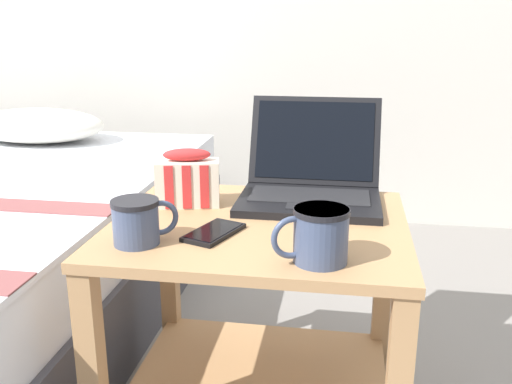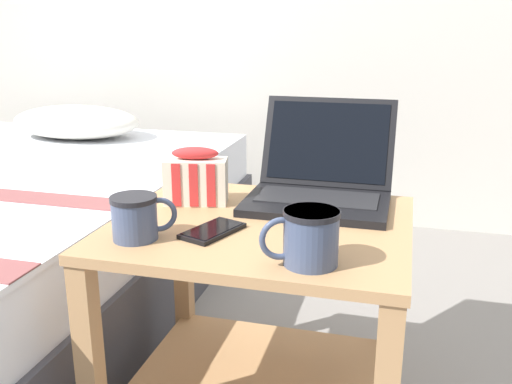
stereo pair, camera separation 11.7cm
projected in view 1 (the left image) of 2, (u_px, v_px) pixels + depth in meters
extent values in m
ellipsoid|color=silver|center=(37.00, 125.00, 2.41)|extent=(0.58, 0.36, 0.14)
cube|color=tan|center=(259.00, 227.00, 1.24)|extent=(0.64, 0.55, 0.02)
cube|color=tan|center=(259.00, 383.00, 1.35)|extent=(0.60, 0.51, 0.02)
cube|color=tan|center=(170.00, 282.00, 1.60)|extent=(0.04, 0.04, 0.52)
cube|color=tan|center=(382.00, 297.00, 1.51)|extent=(0.04, 0.04, 0.52)
cube|color=black|center=(309.00, 202.00, 1.34)|extent=(0.33, 0.24, 0.02)
cube|color=#232326|center=(310.00, 196.00, 1.36)|extent=(0.28, 0.13, 0.00)
cube|color=#232326|center=(307.00, 206.00, 1.28)|extent=(0.09, 0.05, 0.00)
cube|color=black|center=(315.00, 141.00, 1.47)|extent=(0.33, 0.10, 0.21)
cube|color=black|center=(315.00, 140.00, 1.46)|extent=(0.30, 0.09, 0.19)
cube|color=blue|center=(324.00, 153.00, 1.46)|extent=(0.04, 0.02, 0.03)
cube|color=red|center=(346.00, 156.00, 1.46)|extent=(0.04, 0.01, 0.03)
cube|color=red|center=(330.00, 150.00, 1.46)|extent=(0.03, 0.02, 0.03)
cylinder|color=#3F4C6B|center=(321.00, 235.00, 1.02)|extent=(0.10, 0.10, 0.10)
cylinder|color=black|center=(322.00, 211.00, 1.01)|extent=(0.10, 0.10, 0.01)
cylinder|color=black|center=(321.00, 216.00, 1.01)|extent=(0.09, 0.09, 0.01)
torus|color=#3F4C6B|center=(292.00, 237.00, 1.00)|extent=(0.08, 0.05, 0.08)
cylinder|color=#3F4C6B|center=(136.00, 222.00, 1.10)|extent=(0.09, 0.09, 0.09)
cylinder|color=black|center=(134.00, 203.00, 1.09)|extent=(0.09, 0.09, 0.01)
cylinder|color=black|center=(135.00, 207.00, 1.10)|extent=(0.08, 0.08, 0.01)
torus|color=#3F4C6B|center=(161.00, 218.00, 1.12)|extent=(0.07, 0.05, 0.07)
cube|color=silver|center=(188.00, 183.00, 1.34)|extent=(0.16, 0.10, 0.11)
cube|color=red|center=(169.00, 188.00, 1.30)|extent=(0.02, 0.01, 0.10)
cube|color=red|center=(187.00, 187.00, 1.30)|extent=(0.02, 0.01, 0.10)
cube|color=red|center=(205.00, 187.00, 1.30)|extent=(0.02, 0.01, 0.10)
ellipsoid|color=red|center=(187.00, 155.00, 1.32)|extent=(0.12, 0.06, 0.03)
cube|color=black|center=(214.00, 232.00, 1.16)|extent=(0.12, 0.15, 0.01)
cube|color=black|center=(214.00, 230.00, 1.16)|extent=(0.10, 0.14, 0.00)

